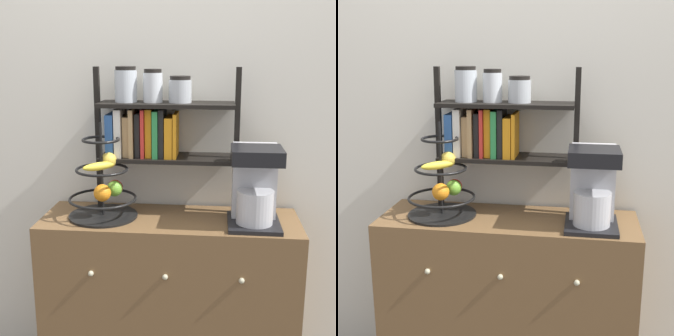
# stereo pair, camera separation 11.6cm
# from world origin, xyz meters

# --- Properties ---
(wall_back) EXTENTS (7.00, 0.05, 2.60)m
(wall_back) POSITION_xyz_m (0.00, 0.43, 1.30)
(wall_back) COLOR silver
(wall_back) RESTS_ON ground_plane
(sideboard) EXTENTS (1.14, 0.40, 0.85)m
(sideboard) POSITION_xyz_m (0.00, 0.19, 0.43)
(sideboard) COLOR brown
(sideboard) RESTS_ON ground_plane
(coffee_maker) EXTENTS (0.22, 0.25, 0.34)m
(coffee_maker) POSITION_xyz_m (0.36, 0.17, 1.02)
(coffee_maker) COLOR black
(coffee_maker) RESTS_ON sideboard
(fruit_stand) EXTENTS (0.31, 0.31, 0.43)m
(fruit_stand) POSITION_xyz_m (-0.29, 0.19, 0.99)
(fruit_stand) COLOR black
(fruit_stand) RESTS_ON sideboard
(shelf_hutch) EXTENTS (0.65, 0.20, 0.66)m
(shelf_hutch) POSITION_xyz_m (-0.09, 0.30, 1.26)
(shelf_hutch) COLOR black
(shelf_hutch) RESTS_ON sideboard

